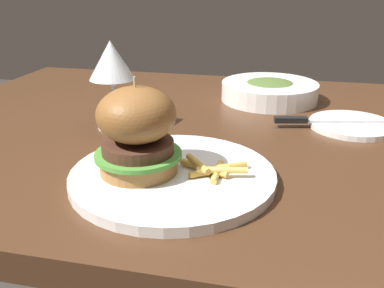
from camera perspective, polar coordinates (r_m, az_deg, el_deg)
dining_table at (r=0.83m, az=3.37°, el=-3.91°), size 1.20×0.85×0.74m
main_plate at (r=0.59m, az=-2.56°, el=-4.24°), size 0.28×0.28×0.01m
burger_sandwich at (r=0.57m, az=-7.33°, el=1.78°), size 0.12×0.12×0.13m
fries_pile at (r=0.57m, az=2.78°, el=-3.31°), size 0.10×0.06×0.02m
wine_glass at (r=0.77m, az=-10.71°, el=10.58°), size 0.08×0.08×0.16m
bread_plate at (r=0.84m, az=20.53°, el=2.41°), size 0.15×0.15×0.01m
table_knife at (r=0.82m, az=17.27°, el=3.03°), size 0.23×0.07×0.01m
soup_bowl at (r=0.97m, az=10.29°, el=7.04°), size 0.21×0.21×0.05m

